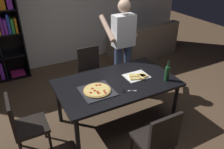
{
  "coord_description": "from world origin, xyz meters",
  "views": [
    {
      "loc": [
        -1.35,
        -2.43,
        2.42
      ],
      "look_at": [
        0.0,
        0.15,
        0.8
      ],
      "focal_mm": 35.53,
      "sensor_mm": 36.0,
      "label": 1
    }
  ],
  "objects_px": {
    "dining_table": "(117,86)",
    "chair_near_camera": "(158,138)",
    "chair_far_side": "(91,68)",
    "wine_bottle": "(167,73)",
    "chair_left_end": "(23,124)",
    "couch": "(144,44)",
    "person_serving_pizza": "(123,43)",
    "pepperoni_pizza_on_tray": "(97,91)",
    "kitchen_scissors": "(127,91)"
  },
  "relations": [
    {
      "from": "chair_near_camera",
      "to": "couch",
      "type": "xyz_separation_m",
      "value": [
        1.91,
        2.98,
        -0.21
      ]
    },
    {
      "from": "chair_far_side",
      "to": "couch",
      "type": "xyz_separation_m",
      "value": [
        1.91,
        0.99,
        -0.21
      ]
    },
    {
      "from": "wine_bottle",
      "to": "person_serving_pizza",
      "type": "bearing_deg",
      "value": 96.88
    },
    {
      "from": "chair_near_camera",
      "to": "couch",
      "type": "height_order",
      "value": "chair_near_camera"
    },
    {
      "from": "wine_bottle",
      "to": "chair_left_end",
      "type": "bearing_deg",
      "value": 171.74
    },
    {
      "from": "pepperoni_pizza_on_tray",
      "to": "wine_bottle",
      "type": "xyz_separation_m",
      "value": [
        1.04,
        -0.2,
        0.1
      ]
    },
    {
      "from": "couch",
      "to": "wine_bottle",
      "type": "bearing_deg",
      "value": -118.36
    },
    {
      "from": "chair_near_camera",
      "to": "chair_far_side",
      "type": "xyz_separation_m",
      "value": [
        0.0,
        1.99,
        0.0
      ]
    },
    {
      "from": "dining_table",
      "to": "person_serving_pizza",
      "type": "distance_m",
      "value": 1.0
    },
    {
      "from": "chair_far_side",
      "to": "wine_bottle",
      "type": "relative_size",
      "value": 2.85
    },
    {
      "from": "dining_table",
      "to": "wine_bottle",
      "type": "bearing_deg",
      "value": -23.56
    },
    {
      "from": "chair_far_side",
      "to": "person_serving_pizza",
      "type": "distance_m",
      "value": 0.76
    },
    {
      "from": "couch",
      "to": "wine_bottle",
      "type": "xyz_separation_m",
      "value": [
        -1.23,
        -2.28,
        0.57
      ]
    },
    {
      "from": "chair_near_camera",
      "to": "wine_bottle",
      "type": "xyz_separation_m",
      "value": [
        0.68,
        0.7,
        0.36
      ]
    },
    {
      "from": "kitchen_scissors",
      "to": "dining_table",
      "type": "bearing_deg",
      "value": 90.75
    },
    {
      "from": "chair_far_side",
      "to": "pepperoni_pizza_on_tray",
      "type": "height_order",
      "value": "chair_far_side"
    },
    {
      "from": "dining_table",
      "to": "chair_near_camera",
      "type": "relative_size",
      "value": 1.93
    },
    {
      "from": "pepperoni_pizza_on_tray",
      "to": "kitchen_scissors",
      "type": "relative_size",
      "value": 2.23
    },
    {
      "from": "chair_far_side",
      "to": "kitchen_scissors",
      "type": "bearing_deg",
      "value": -89.84
    },
    {
      "from": "chair_far_side",
      "to": "chair_left_end",
      "type": "xyz_separation_m",
      "value": [
        -1.36,
        -1.0,
        0.0
      ]
    },
    {
      "from": "kitchen_scissors",
      "to": "chair_near_camera",
      "type": "bearing_deg",
      "value": -90.29
    },
    {
      "from": "couch",
      "to": "chair_far_side",
      "type": "bearing_deg",
      "value": -152.57
    },
    {
      "from": "person_serving_pizza",
      "to": "kitchen_scissors",
      "type": "height_order",
      "value": "person_serving_pizza"
    },
    {
      "from": "chair_near_camera",
      "to": "person_serving_pizza",
      "type": "bearing_deg",
      "value": 72.83
    },
    {
      "from": "chair_far_side",
      "to": "couch",
      "type": "distance_m",
      "value": 2.16
    },
    {
      "from": "couch",
      "to": "kitchen_scissors",
      "type": "xyz_separation_m",
      "value": [
        -1.91,
        -2.27,
        0.45
      ]
    },
    {
      "from": "dining_table",
      "to": "person_serving_pizza",
      "type": "height_order",
      "value": "person_serving_pizza"
    },
    {
      "from": "chair_far_side",
      "to": "person_serving_pizza",
      "type": "bearing_deg",
      "value": -21.9
    },
    {
      "from": "dining_table",
      "to": "couch",
      "type": "xyz_separation_m",
      "value": [
        1.91,
        1.99,
        -0.38
      ]
    },
    {
      "from": "chair_left_end",
      "to": "person_serving_pizza",
      "type": "xyz_separation_m",
      "value": [
        1.9,
        0.78,
        0.49
      ]
    },
    {
      "from": "dining_table",
      "to": "kitchen_scissors",
      "type": "height_order",
      "value": "kitchen_scissors"
    },
    {
      "from": "wine_bottle",
      "to": "couch",
      "type": "bearing_deg",
      "value": 61.64
    },
    {
      "from": "chair_near_camera",
      "to": "wine_bottle",
      "type": "bearing_deg",
      "value": 46.01
    },
    {
      "from": "chair_far_side",
      "to": "chair_left_end",
      "type": "height_order",
      "value": "same"
    },
    {
      "from": "chair_near_camera",
      "to": "dining_table",
      "type": "bearing_deg",
      "value": 90.0
    },
    {
      "from": "couch",
      "to": "chair_near_camera",
      "type": "bearing_deg",
      "value": -122.62
    },
    {
      "from": "wine_bottle",
      "to": "chair_near_camera",
      "type": "bearing_deg",
      "value": -133.99
    },
    {
      "from": "chair_far_side",
      "to": "chair_left_end",
      "type": "relative_size",
      "value": 1.0
    },
    {
      "from": "dining_table",
      "to": "chair_far_side",
      "type": "distance_m",
      "value": 1.01
    },
    {
      "from": "chair_left_end",
      "to": "kitchen_scissors",
      "type": "relative_size",
      "value": 4.62
    },
    {
      "from": "dining_table",
      "to": "pepperoni_pizza_on_tray",
      "type": "bearing_deg",
      "value": -164.7
    },
    {
      "from": "dining_table",
      "to": "chair_near_camera",
      "type": "bearing_deg",
      "value": -90.0
    },
    {
      "from": "person_serving_pizza",
      "to": "chair_near_camera",
      "type": "bearing_deg",
      "value": -107.17
    },
    {
      "from": "dining_table",
      "to": "chair_far_side",
      "type": "xyz_separation_m",
      "value": [
        0.0,
        1.0,
        -0.17
      ]
    },
    {
      "from": "chair_near_camera",
      "to": "person_serving_pizza",
      "type": "relative_size",
      "value": 0.51
    },
    {
      "from": "pepperoni_pizza_on_tray",
      "to": "chair_left_end",
      "type": "bearing_deg",
      "value": 174.37
    },
    {
      "from": "chair_far_side",
      "to": "chair_near_camera",
      "type": "bearing_deg",
      "value": -90.0
    },
    {
      "from": "person_serving_pizza",
      "to": "pepperoni_pizza_on_tray",
      "type": "xyz_separation_m",
      "value": [
        -0.91,
        -0.87,
        -0.23
      ]
    },
    {
      "from": "chair_near_camera",
      "to": "kitchen_scissors",
      "type": "bearing_deg",
      "value": 89.71
    },
    {
      "from": "chair_left_end",
      "to": "couch",
      "type": "height_order",
      "value": "chair_left_end"
    }
  ]
}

